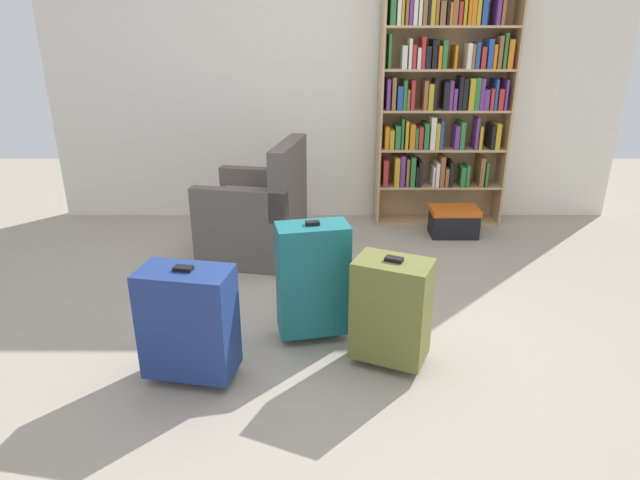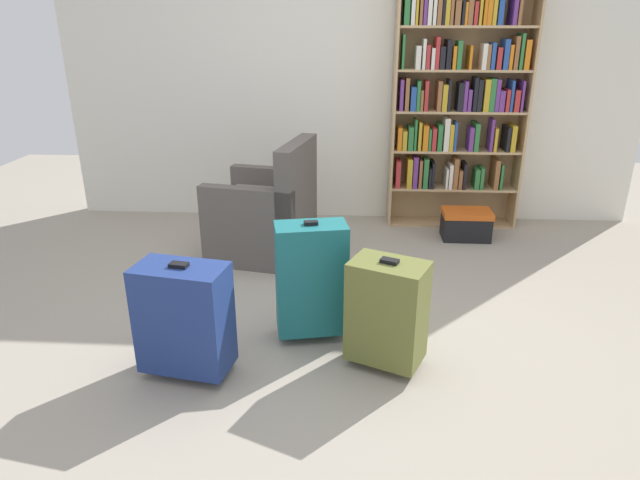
{
  "view_description": "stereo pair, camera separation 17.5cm",
  "coord_description": "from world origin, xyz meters",
  "px_view_note": "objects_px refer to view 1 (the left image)",
  "views": [
    {
      "loc": [
        -0.14,
        -2.85,
        1.71
      ],
      "look_at": [
        -0.14,
        0.08,
        0.55
      ],
      "focal_mm": 31.12,
      "sensor_mm": 36.0,
      "label": 1
    },
    {
      "loc": [
        0.03,
        -2.85,
        1.71
      ],
      "look_at": [
        -0.14,
        0.08,
        0.55
      ],
      "focal_mm": 31.12,
      "sensor_mm": 36.0,
      "label": 2
    }
  ],
  "objects_px": {
    "suitcase_olive": "(391,309)",
    "bookshelf": "(442,99)",
    "armchair": "(258,217)",
    "suitcase_navy_blue": "(189,322)",
    "storage_box": "(454,221)",
    "mug": "(318,247)",
    "suitcase_teal": "(313,279)"
  },
  "relations": [
    {
      "from": "armchair",
      "to": "suitcase_olive",
      "type": "xyz_separation_m",
      "value": [
        0.85,
        -1.47,
        0.01
      ]
    },
    {
      "from": "armchair",
      "to": "storage_box",
      "type": "height_order",
      "value": "armchair"
    },
    {
      "from": "suitcase_teal",
      "to": "mug",
      "type": "bearing_deg",
      "value": 88.82
    },
    {
      "from": "storage_box",
      "to": "suitcase_teal",
      "type": "relative_size",
      "value": 0.56
    },
    {
      "from": "bookshelf",
      "to": "storage_box",
      "type": "xyz_separation_m",
      "value": [
        0.1,
        -0.38,
        -0.96
      ]
    },
    {
      "from": "suitcase_teal",
      "to": "suitcase_navy_blue",
      "type": "height_order",
      "value": "suitcase_teal"
    },
    {
      "from": "bookshelf",
      "to": "storage_box",
      "type": "height_order",
      "value": "bookshelf"
    },
    {
      "from": "armchair",
      "to": "mug",
      "type": "bearing_deg",
      "value": 4.65
    },
    {
      "from": "storage_box",
      "to": "bookshelf",
      "type": "bearing_deg",
      "value": 104.51
    },
    {
      "from": "mug",
      "to": "suitcase_teal",
      "type": "height_order",
      "value": "suitcase_teal"
    },
    {
      "from": "suitcase_teal",
      "to": "storage_box",
      "type": "bearing_deg",
      "value": 54.22
    },
    {
      "from": "suitcase_teal",
      "to": "suitcase_navy_blue",
      "type": "bearing_deg",
      "value": -146.79
    },
    {
      "from": "bookshelf",
      "to": "armchair",
      "type": "relative_size",
      "value": 2.21
    },
    {
      "from": "storage_box",
      "to": "suitcase_teal",
      "type": "xyz_separation_m",
      "value": [
        -1.18,
        -1.64,
        0.24
      ]
    },
    {
      "from": "storage_box",
      "to": "suitcase_navy_blue",
      "type": "distance_m",
      "value": 2.72
    },
    {
      "from": "armchair",
      "to": "suitcase_teal",
      "type": "bearing_deg",
      "value": -70.14
    },
    {
      "from": "mug",
      "to": "suitcase_navy_blue",
      "type": "relative_size",
      "value": 0.19
    },
    {
      "from": "mug",
      "to": "suitcase_navy_blue",
      "type": "height_order",
      "value": "suitcase_navy_blue"
    },
    {
      "from": "storage_box",
      "to": "suitcase_teal",
      "type": "distance_m",
      "value": 2.03
    },
    {
      "from": "suitcase_olive",
      "to": "storage_box",
      "type": "bearing_deg",
      "value": 67.98
    },
    {
      "from": "armchair",
      "to": "suitcase_navy_blue",
      "type": "distance_m",
      "value": 1.61
    },
    {
      "from": "suitcase_olive",
      "to": "bookshelf",
      "type": "bearing_deg",
      "value": 73.59
    },
    {
      "from": "storage_box",
      "to": "suitcase_navy_blue",
      "type": "height_order",
      "value": "suitcase_navy_blue"
    },
    {
      "from": "suitcase_navy_blue",
      "to": "bookshelf",
      "type": "bearing_deg",
      "value": 54.96
    },
    {
      "from": "suitcase_teal",
      "to": "suitcase_olive",
      "type": "relative_size",
      "value": 1.16
    },
    {
      "from": "armchair",
      "to": "suitcase_olive",
      "type": "relative_size",
      "value": 1.46
    },
    {
      "from": "mug",
      "to": "suitcase_teal",
      "type": "xyz_separation_m",
      "value": [
        -0.03,
        -1.24,
        0.32
      ]
    },
    {
      "from": "mug",
      "to": "suitcase_navy_blue",
      "type": "xyz_separation_m",
      "value": [
        -0.64,
        -1.64,
        0.28
      ]
    },
    {
      "from": "mug",
      "to": "storage_box",
      "type": "height_order",
      "value": "storage_box"
    },
    {
      "from": "armchair",
      "to": "suitcase_olive",
      "type": "distance_m",
      "value": 1.69
    },
    {
      "from": "armchair",
      "to": "mug",
      "type": "distance_m",
      "value": 0.53
    },
    {
      "from": "bookshelf",
      "to": "mug",
      "type": "bearing_deg",
      "value": -143.86
    }
  ]
}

